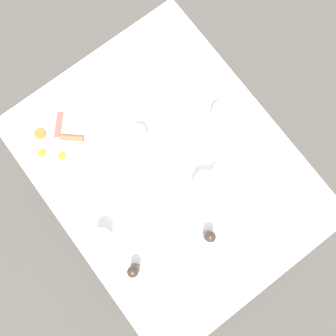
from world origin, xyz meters
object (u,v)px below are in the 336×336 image
(water_glass_tall, at_px, (138,135))
(wine_glass_spare, at_px, (220,113))
(water_glass_short, at_px, (101,236))
(teapot_near, at_px, (206,185))
(fork_by_plate, at_px, (253,239))
(breakfast_plate, at_px, (56,142))
(knife_by_plate, at_px, (95,88))
(pepper_grinder, at_px, (209,236))
(teacup_with_saucer_left, at_px, (170,105))
(salt_grinder, at_px, (134,271))

(water_glass_tall, relative_size, wine_glass_spare, 0.92)
(water_glass_short, bearing_deg, teapot_near, 169.19)
(water_glass_tall, bearing_deg, teapot_near, 106.25)
(water_glass_tall, height_order, fork_by_plate, water_glass_tall)
(breakfast_plate, height_order, teapot_near, teapot_near)
(water_glass_short, relative_size, knife_by_plate, 0.47)
(water_glass_tall, xyz_separation_m, knife_by_plate, (0.02, -0.29, -0.05))
(teapot_near, xyz_separation_m, pepper_grinder, (0.11, 0.16, 0.01))
(water_glass_tall, relative_size, water_glass_short, 0.96)
(teapot_near, distance_m, wine_glass_spare, 0.29)
(teacup_with_saucer_left, distance_m, fork_by_plate, 0.63)
(teacup_with_saucer_left, relative_size, pepper_grinder, 1.50)
(wine_glass_spare, distance_m, fork_by_plate, 0.52)
(fork_by_plate, bearing_deg, teacup_with_saucer_left, -96.18)
(teacup_with_saucer_left, xyz_separation_m, fork_by_plate, (0.07, 0.63, -0.03))
(teacup_with_saucer_left, distance_m, water_glass_short, 0.59)
(water_glass_tall, distance_m, salt_grinder, 0.52)
(knife_by_plate, bearing_deg, water_glass_tall, 94.09)
(teacup_with_saucer_left, height_order, knife_by_plate, teacup_with_saucer_left)
(teapot_near, bearing_deg, fork_by_plate, 69.33)
(teapot_near, distance_m, water_glass_tall, 0.33)
(pepper_grinder, relative_size, fork_by_plate, 0.72)
(fork_by_plate, bearing_deg, water_glass_tall, -79.07)
(teacup_with_saucer_left, height_order, salt_grinder, salt_grinder)
(wine_glass_spare, bearing_deg, water_glass_tall, -21.85)
(teapot_near, bearing_deg, teacup_with_saucer_left, -129.95)
(teapot_near, height_order, salt_grinder, teapot_near)
(teapot_near, height_order, pepper_grinder, teapot_near)
(pepper_grinder, xyz_separation_m, knife_by_plate, (0.00, -0.77, -0.05))
(breakfast_plate, height_order, knife_by_plate, breakfast_plate)
(fork_by_plate, relative_size, knife_by_plate, 0.63)
(teapot_near, xyz_separation_m, water_glass_tall, (0.09, -0.32, 0.00))
(teacup_with_saucer_left, relative_size, wine_glass_spare, 1.40)
(water_glass_tall, height_order, knife_by_plate, water_glass_tall)
(teacup_with_saucer_left, bearing_deg, water_glass_short, 26.46)
(teacup_with_saucer_left, xyz_separation_m, water_glass_tall, (0.18, 0.03, 0.02))
(knife_by_plate, bearing_deg, teapot_near, 100.60)
(teapot_near, xyz_separation_m, wine_glass_spare, (-0.22, -0.19, 0.01))
(breakfast_plate, bearing_deg, fork_by_plate, 116.79)
(pepper_grinder, xyz_separation_m, fork_by_plate, (-0.13, 0.12, -0.05))
(fork_by_plate, distance_m, knife_by_plate, 0.90)
(teacup_with_saucer_left, bearing_deg, fork_by_plate, 83.82)
(wine_glass_spare, relative_size, fork_by_plate, 0.78)
(water_glass_short, distance_m, wine_glass_spare, 0.67)
(salt_grinder, bearing_deg, teacup_with_saucer_left, -139.05)
(breakfast_plate, relative_size, water_glass_tall, 2.71)
(salt_grinder, relative_size, fork_by_plate, 0.72)
(teacup_with_saucer_left, xyz_separation_m, water_glass_short, (0.53, 0.26, 0.02))
(water_glass_short, xyz_separation_m, pepper_grinder, (-0.33, 0.25, -0.00))
(water_glass_short, height_order, pepper_grinder, water_glass_short)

